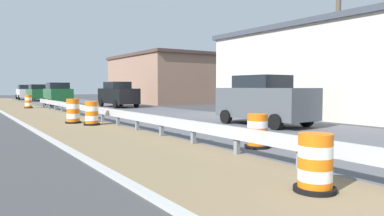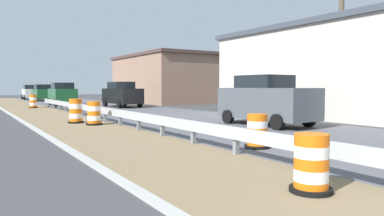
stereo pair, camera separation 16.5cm
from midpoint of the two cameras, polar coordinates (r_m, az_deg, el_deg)
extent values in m
cube|color=slate|center=(7.75, 17.19, -6.88)|extent=(0.12, 0.12, 0.70)
cube|color=slate|center=(9.16, 7.55, -5.19)|extent=(0.12, 0.12, 0.70)
cube|color=slate|center=(10.76, 0.66, -3.87)|extent=(0.12, 0.12, 0.70)
cube|color=slate|center=(12.47, -4.38, -2.87)|extent=(0.12, 0.12, 0.70)
cube|color=slate|center=(14.26, -8.18, -2.10)|extent=(0.12, 0.12, 0.70)
cube|color=slate|center=(16.11, -11.11, -1.50)|extent=(0.12, 0.12, 0.70)
cube|color=slate|center=(17.98, -13.44, -1.02)|extent=(0.12, 0.12, 0.70)
cube|color=slate|center=(19.89, -15.32, -0.63)|extent=(0.12, 0.12, 0.70)
cube|color=slate|center=(21.81, -16.88, -0.31)|extent=(0.12, 0.12, 0.70)
cube|color=slate|center=(23.74, -18.18, -0.04)|extent=(0.12, 0.12, 0.70)
cube|color=slate|center=(25.69, -19.28, 0.19)|extent=(0.12, 0.12, 0.70)
cube|color=slate|center=(27.64, -20.23, 0.39)|extent=(0.12, 0.12, 0.70)
cube|color=slate|center=(29.60, -21.05, 0.56)|extent=(0.12, 0.12, 0.70)
cube|color=slate|center=(31.57, -21.77, 0.71)|extent=(0.12, 0.12, 0.70)
cylinder|color=orange|center=(6.28, 19.14, -11.72)|extent=(0.55, 0.55, 0.19)
cylinder|color=white|center=(6.24, 19.17, -10.02)|extent=(0.55, 0.55, 0.19)
cylinder|color=orange|center=(6.20, 19.21, -8.29)|extent=(0.55, 0.55, 0.19)
cylinder|color=white|center=(6.16, 19.24, -6.55)|extent=(0.55, 0.55, 0.19)
cylinder|color=orange|center=(6.13, 19.28, -4.78)|extent=(0.55, 0.55, 0.19)
cylinder|color=black|center=(6.30, 19.13, -12.21)|extent=(0.69, 0.69, 0.08)
cylinder|color=orange|center=(10.24, 10.79, -5.75)|extent=(0.57, 0.57, 0.19)
cylinder|color=white|center=(10.21, 10.80, -4.69)|extent=(0.57, 0.57, 0.19)
cylinder|color=orange|center=(10.19, 10.81, -3.62)|extent=(0.57, 0.57, 0.19)
cylinder|color=white|center=(10.16, 10.82, -2.55)|extent=(0.57, 0.57, 0.19)
cylinder|color=orange|center=(10.15, 10.83, -1.48)|extent=(0.57, 0.57, 0.19)
cylinder|color=black|center=(10.25, 10.78, -6.05)|extent=(0.71, 0.71, 0.08)
cylinder|color=orange|center=(16.58, -15.06, -2.26)|extent=(0.58, 0.58, 0.21)
cylinder|color=white|center=(16.57, -15.07, -1.53)|extent=(0.58, 0.58, 0.21)
cylinder|color=orange|center=(16.55, -15.09, -0.80)|extent=(0.58, 0.58, 0.21)
cylinder|color=white|center=(16.53, -15.10, -0.07)|extent=(0.58, 0.58, 0.21)
cylinder|color=orange|center=(16.52, -15.11, 0.66)|extent=(0.58, 0.58, 0.21)
cylinder|color=black|center=(16.59, -15.06, -2.49)|extent=(0.72, 0.72, 0.08)
cylinder|color=orange|center=(17.71, -17.77, -1.92)|extent=(0.58, 0.58, 0.23)
cylinder|color=white|center=(17.69, -17.79, -1.19)|extent=(0.58, 0.58, 0.23)
cylinder|color=orange|center=(17.67, -17.80, -0.45)|extent=(0.58, 0.58, 0.23)
cylinder|color=white|center=(17.66, -17.82, 0.29)|extent=(0.58, 0.58, 0.23)
cylinder|color=orange|center=(17.65, -17.83, 1.04)|extent=(0.58, 0.58, 0.23)
cylinder|color=black|center=(17.72, -17.77, -2.16)|extent=(0.73, 0.73, 0.08)
cylinder|color=orange|center=(31.28, -23.86, 0.19)|extent=(0.52, 0.52, 0.21)
cylinder|color=white|center=(31.27, -23.87, 0.58)|extent=(0.52, 0.52, 0.21)
cylinder|color=orange|center=(31.26, -23.88, 0.97)|extent=(0.52, 0.52, 0.21)
cylinder|color=white|center=(31.25, -23.88, 1.36)|extent=(0.52, 0.52, 0.21)
cylinder|color=orange|center=(31.25, -23.89, 1.75)|extent=(0.52, 0.52, 0.21)
cylinder|color=black|center=(31.28, -23.85, 0.07)|extent=(0.66, 0.66, 0.08)
cube|color=#195128|center=(34.87, -19.85, 1.92)|extent=(2.04, 4.38, 1.20)
cube|color=black|center=(34.69, -19.82, 3.36)|extent=(1.76, 2.05, 0.56)
cylinder|color=black|center=(36.14, -21.69, 0.97)|extent=(0.25, 0.65, 0.64)
cylinder|color=black|center=(36.46, -18.78, 1.05)|extent=(0.25, 0.65, 0.64)
cylinder|color=black|center=(33.33, -20.97, 0.80)|extent=(0.25, 0.65, 0.64)
cylinder|color=black|center=(33.68, -17.83, 0.89)|extent=(0.25, 0.65, 0.64)
cube|color=#4C5156|center=(16.19, 12.12, 0.78)|extent=(2.04, 4.63, 1.34)
cube|color=black|center=(16.31, 11.70, 4.15)|extent=(1.78, 2.15, 0.56)
cylinder|color=black|center=(15.98, 18.39, -1.76)|extent=(0.24, 0.65, 0.64)
cylinder|color=black|center=(14.51, 13.76, -2.19)|extent=(0.24, 0.65, 0.64)
cylinder|color=black|center=(17.98, 10.74, -1.09)|extent=(0.24, 0.65, 0.64)
cylinder|color=black|center=(16.69, 6.06, -1.39)|extent=(0.24, 0.65, 0.64)
cube|color=silver|center=(53.03, -24.23, 2.20)|extent=(2.01, 4.81, 1.07)
cube|color=black|center=(52.83, -24.23, 3.09)|extent=(1.74, 2.24, 0.56)
cylinder|color=black|center=(54.51, -25.36, 1.63)|extent=(0.24, 0.65, 0.64)
cylinder|color=black|center=(54.70, -23.44, 1.69)|extent=(0.24, 0.65, 0.64)
cylinder|color=black|center=(51.38, -25.05, 1.55)|extent=(0.24, 0.65, 0.64)
cylinder|color=black|center=(51.59, -23.01, 1.61)|extent=(0.24, 0.65, 0.64)
cube|color=black|center=(30.60, -10.93, 1.92)|extent=(1.99, 4.64, 1.24)
cube|color=black|center=(30.76, -11.09, 3.60)|extent=(1.72, 2.17, 0.56)
cylinder|color=black|center=(29.64, -8.14, 0.70)|extent=(0.24, 0.65, 0.64)
cylinder|color=black|center=(28.88, -11.37, 0.59)|extent=(0.24, 0.65, 0.64)
cylinder|color=black|center=(32.37, -10.52, 0.90)|extent=(0.24, 0.65, 0.64)
cylinder|color=black|center=(31.67, -13.53, 0.81)|extent=(0.24, 0.65, 0.64)
cube|color=#195128|center=(46.85, -22.69, 2.13)|extent=(1.84, 4.75, 1.10)
cube|color=black|center=(46.65, -22.68, 3.15)|extent=(1.62, 2.20, 0.56)
cylinder|color=black|center=(48.27, -23.99, 1.48)|extent=(0.23, 0.64, 0.64)
cylinder|color=black|center=(48.53, -21.93, 1.54)|extent=(0.23, 0.64, 0.64)
cylinder|color=black|center=(45.19, -23.48, 1.38)|extent=(0.23, 0.64, 0.64)
cylinder|color=black|center=(45.47, -21.28, 1.44)|extent=(0.23, 0.64, 0.64)
cube|color=beige|center=(23.39, 22.65, 4.97)|extent=(8.42, 12.85, 4.90)
cube|color=#3D424C|center=(23.61, 22.80, 11.29)|extent=(8.75, 13.37, 0.30)
cube|color=#93705B|center=(39.29, -4.58, 4.44)|extent=(6.85, 12.57, 4.83)
cube|color=#4C3833|center=(39.42, -4.60, 8.18)|extent=(7.13, 13.07, 0.30)
cylinder|color=brown|center=(19.04, 22.88, 10.16)|extent=(0.24, 0.24, 8.07)
camera|label=1|loc=(0.08, -89.55, 0.03)|focal=33.44mm
camera|label=2|loc=(0.08, 90.45, -0.03)|focal=33.44mm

